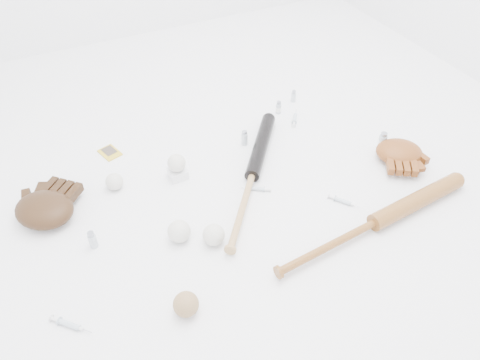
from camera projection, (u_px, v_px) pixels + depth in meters
name	position (u px, v px, depth m)	size (l,w,h in m)	color
bat_dark	(252.00, 175.00, 1.86)	(0.83, 0.06, 0.06)	black
bat_wood	(375.00, 222.00, 1.67)	(0.90, 0.07, 0.07)	brown
glove_dark	(44.00, 209.00, 1.70)	(0.26, 0.26, 0.09)	#311D0D
glove_tan	(399.00, 152.00, 1.95)	(0.23, 0.23, 0.08)	brown
trading_card	(110.00, 153.00, 2.01)	(0.07, 0.10, 0.01)	gold
pedestal	(178.00, 173.00, 1.89)	(0.07, 0.07, 0.04)	white
baseball_on_pedestal	(177.00, 163.00, 1.85)	(0.07, 0.07, 0.07)	silver
baseball_left	(179.00, 231.00, 1.63)	(0.08, 0.08, 0.08)	silver
baseball_upper	(114.00, 182.00, 1.83)	(0.07, 0.07, 0.07)	silver
baseball_mid	(214.00, 235.00, 1.62)	(0.08, 0.08, 0.08)	silver
baseball_aged	(186.00, 304.00, 1.42)	(0.08, 0.08, 0.08)	olive
syringe_0	(69.00, 325.00, 1.40)	(0.16, 0.03, 0.02)	#ADBCC6
syringe_1	(256.00, 189.00, 1.84)	(0.14, 0.02, 0.02)	#ADBCC6
syringe_2	(295.00, 118.00, 2.18)	(0.15, 0.03, 0.02)	#ADBCC6
syringe_3	(343.00, 201.00, 1.78)	(0.14, 0.02, 0.02)	#ADBCC6
vial_0	(293.00, 96.00, 2.29)	(0.02, 0.02, 0.06)	#B1BBC2
vial_1	(279.00, 107.00, 2.21)	(0.03, 0.03, 0.06)	#B1BBC2
vial_2	(244.00, 138.00, 2.03)	(0.03, 0.03, 0.07)	#B1BBC2
vial_3	(382.00, 141.00, 2.01)	(0.04, 0.04, 0.08)	#B1BBC2
vial_4	(92.00, 239.00, 1.61)	(0.03, 0.03, 0.07)	#B1BBC2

